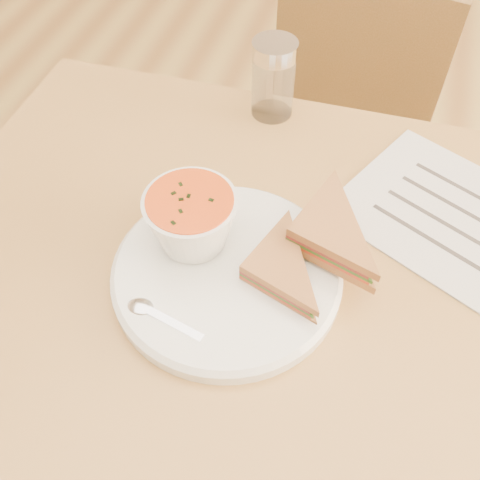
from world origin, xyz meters
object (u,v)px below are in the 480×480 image
(plate, at_px, (227,274))
(soup_bowl, at_px, (192,222))
(chair_far, at_px, (315,190))
(condiment_shaker, at_px, (273,79))
(dining_table, at_px, (289,415))

(plate, distance_m, soup_bowl, 0.07)
(chair_far, relative_size, soup_bowl, 7.56)
(chair_far, xyz_separation_m, soup_bowl, (-0.09, -0.48, 0.40))
(plate, bearing_deg, condiment_shaker, 94.34)
(plate, xyz_separation_m, condiment_shaker, (-0.02, 0.31, 0.05))
(soup_bowl, bearing_deg, dining_table, -9.00)
(chair_far, relative_size, condiment_shaker, 6.92)
(condiment_shaker, bearing_deg, chair_far, 70.37)
(plate, relative_size, condiment_shaker, 2.29)
(plate, relative_size, soup_bowl, 2.50)
(soup_bowl, bearing_deg, plate, -29.30)
(condiment_shaker, bearing_deg, plate, -85.66)
(dining_table, relative_size, chair_far, 1.24)
(plate, bearing_deg, dining_table, 2.10)
(dining_table, xyz_separation_m, condiment_shaker, (-0.13, 0.31, 0.43))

